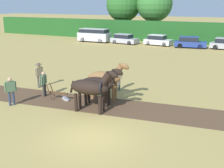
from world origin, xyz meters
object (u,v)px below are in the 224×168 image
at_px(draft_horse_trail_left, 106,78).
at_px(parked_van, 94,35).
at_px(tree_far_left, 123,5).
at_px(plow, 60,95).
at_px(draft_horse_lead_right, 99,84).
at_px(farmer_onlooker_left, 11,89).
at_px(farmer_at_plow, 44,82).
at_px(farmer_onlooker_right, 39,73).
at_px(parked_car_left, 124,39).
at_px(parked_car_center, 190,42).
at_px(farmer_beside_team, 118,77).
at_px(draft_horse_lead_left, 91,87).
at_px(parked_car_center_left, 158,40).
at_px(tree_left, 154,4).

xyz_separation_m(draft_horse_trail_left, parked_van, (-14.13, 23.61, -0.33)).
bearing_deg(tree_far_left, plow, -72.61).
xyz_separation_m(draft_horse_lead_right, farmer_onlooker_left, (-4.69, -2.36, -0.30)).
bearing_deg(farmer_at_plow, farmer_onlooker_right, 123.62).
distance_m(parked_car_left, parked_car_center, 9.72).
bearing_deg(farmer_beside_team, parked_car_left, 142.82).
xyz_separation_m(farmer_onlooker_right, parked_car_left, (-3.58, 23.69, -0.38)).
height_order(farmer_onlooker_left, parked_car_center, farmer_onlooker_left).
distance_m(draft_horse_lead_left, parked_car_left, 27.80).
bearing_deg(parked_car_left, draft_horse_lead_left, -62.40).
relative_size(farmer_at_plow, parked_car_center, 0.37).
xyz_separation_m(draft_horse_lead_left, parked_car_center, (0.37, 26.38, -0.70)).
relative_size(draft_horse_trail_left, plow, 1.87).
relative_size(plow, parked_car_center, 0.34).
xyz_separation_m(draft_horse_trail_left, parked_car_center_left, (-4.00, 24.44, -0.67)).
bearing_deg(farmer_onlooker_left, plow, 75.75).
xyz_separation_m(draft_horse_lead_right, plow, (-2.64, -0.31, -1.00)).
bearing_deg(plow, draft_horse_trail_left, 23.62).
height_order(tree_far_left, parked_car_center_left, tree_far_left).
bearing_deg(farmer_at_plow, farmer_onlooker_left, -120.33).
xyz_separation_m(farmer_at_plow, parked_car_center, (4.54, 25.35, -0.23)).
distance_m(plow, parked_car_center_left, 25.96).
bearing_deg(draft_horse_lead_right, parked_car_center, 82.07).
height_order(draft_horse_lead_left, parked_car_left, draft_horse_lead_left).
xyz_separation_m(tree_far_left, parked_car_center, (14.01, -9.17, -4.91)).
distance_m(tree_far_left, farmer_onlooker_left, 38.08).
xyz_separation_m(draft_horse_lead_right, parked_van, (-14.27, 24.76, -0.25)).
bearing_deg(tree_far_left, farmer_onlooker_right, -76.61).
bearing_deg(parked_car_left, tree_far_left, 122.57).
bearing_deg(draft_horse_lead_left, parked_van, 112.27).
relative_size(draft_horse_lead_right, plow, 1.82).
height_order(tree_far_left, plow, tree_far_left).
bearing_deg(farmer_beside_team, tree_far_left, 143.49).
bearing_deg(farmer_onlooker_right, tree_far_left, 116.84).
bearing_deg(tree_far_left, tree_left, 7.93).
bearing_deg(farmer_at_plow, parked_car_left, 87.53).
xyz_separation_m(tree_left, draft_horse_lead_right, (7.91, -35.17, -4.46)).
height_order(tree_left, draft_horse_trail_left, tree_left).
distance_m(tree_far_left, farmer_at_plow, 36.10).
bearing_deg(parked_car_center, parked_car_left, 173.00).
distance_m(tree_far_left, draft_horse_trail_left, 36.08).
bearing_deg(parked_car_left, parked_car_center, 9.17).
relative_size(tree_left, draft_horse_lead_left, 3.02).
distance_m(parked_car_left, parked_car_center_left, 5.11).
bearing_deg(parked_car_center_left, tree_far_left, 142.46).
bearing_deg(draft_horse_trail_left, tree_far_left, 105.12).
distance_m(farmer_onlooker_right, parked_car_center_left, 24.32).
relative_size(draft_horse_trail_left, farmer_onlooker_right, 1.58).
height_order(farmer_beside_team, parked_car_center, farmer_beside_team).
xyz_separation_m(tree_left, parked_car_left, (-1.30, -10.15, -5.08)).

